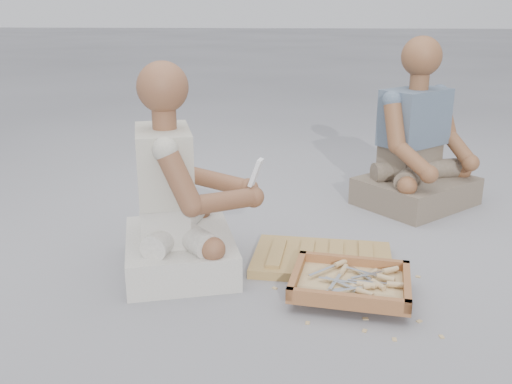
# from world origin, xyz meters

# --- Properties ---
(ground) EXTENTS (60.00, 60.00, 0.00)m
(ground) POSITION_xyz_m (0.00, 0.00, 0.00)
(ground) COLOR gray
(ground) RESTS_ON ground
(carved_panel) EXTENTS (0.64, 0.45, 0.04)m
(carved_panel) POSITION_xyz_m (0.22, 0.07, 0.02)
(carved_panel) COLOR #9B6C3C
(carved_panel) RESTS_ON ground
(tool_tray) EXTENTS (0.50, 0.43, 0.06)m
(tool_tray) POSITION_xyz_m (0.32, -0.23, 0.06)
(tool_tray) COLOR brown
(tool_tray) RESTS_ON carved_panel
(chisel_0) EXTENTS (0.20, 0.13, 0.02)m
(chisel_0) POSITION_xyz_m (0.44, -0.20, 0.08)
(chisel_0) COLOR silver
(chisel_0) RESTS_ON tool_tray
(chisel_1) EXTENTS (0.18, 0.15, 0.02)m
(chisel_1) POSITION_xyz_m (0.35, -0.31, 0.07)
(chisel_1) COLOR silver
(chisel_1) RESTS_ON tool_tray
(chisel_2) EXTENTS (0.21, 0.10, 0.02)m
(chisel_2) POSITION_xyz_m (0.37, -0.28, 0.08)
(chisel_2) COLOR silver
(chisel_2) RESTS_ON tool_tray
(chisel_3) EXTENTS (0.13, 0.20, 0.02)m
(chisel_3) POSITION_xyz_m (0.40, -0.17, 0.06)
(chisel_3) COLOR silver
(chisel_3) RESTS_ON tool_tray
(chisel_4) EXTENTS (0.20, 0.12, 0.02)m
(chisel_4) POSITION_xyz_m (0.47, -0.15, 0.08)
(chisel_4) COLOR silver
(chisel_4) RESTS_ON tool_tray
(chisel_5) EXTENTS (0.17, 0.17, 0.02)m
(chisel_5) POSITION_xyz_m (0.28, -0.10, 0.08)
(chisel_5) COLOR silver
(chisel_5) RESTS_ON tool_tray
(chisel_6) EXTENTS (0.09, 0.21, 0.02)m
(chisel_6) POSITION_xyz_m (0.29, -0.15, 0.07)
(chisel_6) COLOR silver
(chisel_6) RESTS_ON tool_tray
(chisel_7) EXTENTS (0.21, 0.10, 0.02)m
(chisel_7) POSITION_xyz_m (0.32, -0.27, 0.07)
(chisel_7) COLOR silver
(chisel_7) RESTS_ON tool_tray
(chisel_8) EXTENTS (0.13, 0.20, 0.02)m
(chisel_8) POSITION_xyz_m (0.41, -0.24, 0.07)
(chisel_8) COLOR silver
(chisel_8) RESTS_ON tool_tray
(chisel_9) EXTENTS (0.22, 0.05, 0.02)m
(chisel_9) POSITION_xyz_m (0.47, -0.26, 0.08)
(chisel_9) COLOR silver
(chisel_9) RESTS_ON tool_tray
(chisel_10) EXTENTS (0.22, 0.07, 0.02)m
(chisel_10) POSITION_xyz_m (0.35, -0.27, 0.08)
(chisel_10) COLOR silver
(chisel_10) RESTS_ON tool_tray
(wood_chip_0) EXTENTS (0.02, 0.02, 0.00)m
(wood_chip_0) POSITION_xyz_m (0.13, -0.03, 0.00)
(wood_chip_0) COLOR #D0BD7B
(wood_chip_0) RESTS_ON ground
(wood_chip_1) EXTENTS (0.02, 0.02, 0.00)m
(wood_chip_1) POSITION_xyz_m (0.35, -0.48, 0.00)
(wood_chip_1) COLOR #D0BD7B
(wood_chip_1) RESTS_ON ground
(wood_chip_2) EXTENTS (0.02, 0.02, 0.00)m
(wood_chip_2) POSITION_xyz_m (0.62, -0.03, 0.00)
(wood_chip_2) COLOR #D0BD7B
(wood_chip_2) RESTS_ON ground
(wood_chip_3) EXTENTS (0.02, 0.02, 0.00)m
(wood_chip_3) POSITION_xyz_m (0.45, -0.52, 0.00)
(wood_chip_3) COLOR #D0BD7B
(wood_chip_3) RESTS_ON ground
(wood_chip_4) EXTENTS (0.02, 0.02, 0.00)m
(wood_chip_4) POSITION_xyz_m (0.02, -0.18, 0.00)
(wood_chip_4) COLOR #D0BD7B
(wood_chip_4) RESTS_ON ground
(wood_chip_5) EXTENTS (0.02, 0.02, 0.00)m
(wood_chip_5) POSITION_xyz_m (0.50, -0.22, 0.00)
(wood_chip_5) COLOR #D0BD7B
(wood_chip_5) RESTS_ON ground
(wood_chip_6) EXTENTS (0.02, 0.02, 0.00)m
(wood_chip_6) POSITION_xyz_m (0.61, -0.49, 0.00)
(wood_chip_6) COLOR #D0BD7B
(wood_chip_6) RESTS_ON ground
(wood_chip_7) EXTENTS (0.02, 0.02, 0.00)m
(wood_chip_7) POSITION_xyz_m (0.56, -0.40, 0.00)
(wood_chip_7) COLOR #D0BD7B
(wood_chip_7) RESTS_ON ground
(wood_chip_8) EXTENTS (0.02, 0.02, 0.00)m
(wood_chip_8) POSITION_xyz_m (0.52, -0.26, 0.00)
(wood_chip_8) COLOR #D0BD7B
(wood_chip_8) RESTS_ON ground
(wood_chip_9) EXTENTS (0.02, 0.02, 0.00)m
(wood_chip_9) POSITION_xyz_m (0.41, 0.08, 0.00)
(wood_chip_9) COLOR #D0BD7B
(wood_chip_9) RESTS_ON ground
(wood_chip_10) EXTENTS (0.02, 0.02, 0.00)m
(wood_chip_10) POSITION_xyz_m (0.07, 0.10, 0.00)
(wood_chip_10) COLOR #D0BD7B
(wood_chip_10) RESTS_ON ground
(wood_chip_11) EXTENTS (0.02, 0.02, 0.00)m
(wood_chip_11) POSITION_xyz_m (0.54, -0.08, 0.00)
(wood_chip_11) COLOR #D0BD7B
(wood_chip_11) RESTS_ON ground
(wood_chip_12) EXTENTS (0.02, 0.02, 0.00)m
(wood_chip_12) POSITION_xyz_m (0.36, -0.39, 0.00)
(wood_chip_12) COLOR #D0BD7B
(wood_chip_12) RESTS_ON ground
(wood_chip_13) EXTENTS (0.02, 0.02, 0.00)m
(wood_chip_13) POSITION_xyz_m (0.15, -0.44, 0.00)
(wood_chip_13) COLOR #D0BD7B
(wood_chip_13) RESTS_ON ground
(wood_chip_14) EXTENTS (0.02, 0.02, 0.00)m
(wood_chip_14) POSITION_xyz_m (0.43, -0.34, 0.00)
(wood_chip_14) COLOR #D0BD7B
(wood_chip_14) RESTS_ON ground
(wood_chip_15) EXTENTS (0.02, 0.02, 0.00)m
(wood_chip_15) POSITION_xyz_m (0.29, -0.18, 0.00)
(wood_chip_15) COLOR #D0BD7B
(wood_chip_15) RESTS_ON ground
(craftsman) EXTENTS (0.66, 0.67, 0.89)m
(craftsman) POSITION_xyz_m (-0.40, -0.01, 0.30)
(craftsman) COLOR beige
(craftsman) RESTS_ON ground
(companion) EXTENTS (0.77, 0.76, 0.94)m
(companion) POSITION_xyz_m (0.78, 0.94, 0.31)
(companion) COLOR #746153
(companion) RESTS_ON ground
(mobile_phone) EXTENTS (0.07, 0.06, 0.12)m
(mobile_phone) POSITION_xyz_m (-0.07, 0.02, 0.43)
(mobile_phone) COLOR white
(mobile_phone) RESTS_ON craftsman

